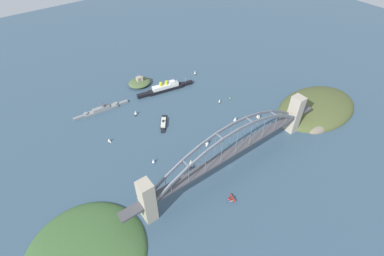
{
  "coord_description": "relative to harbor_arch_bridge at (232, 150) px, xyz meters",
  "views": [
    {
      "loc": [
        -176.46,
        -157.78,
        276.26
      ],
      "look_at": [
        0.0,
        78.91,
        8.0
      ],
      "focal_mm": 26.8,
      "sensor_mm": 36.0,
      "label": 1
    }
  ],
  "objects": [
    {
      "name": "small_boat_4",
      "position": [
        98.34,
        45.22,
        -25.05
      ],
      "size": [
        9.34,
        9.23,
        11.29
      ],
      "color": "gold",
      "rests_on": "ground"
    },
    {
      "name": "harbor_ferry_steamer",
      "position": [
        -23.09,
        117.3,
        -27.92
      ],
      "size": [
        26.39,
        33.36,
        7.73
      ],
      "color": "black",
      "rests_on": "ground"
    },
    {
      "name": "small_boat_5",
      "position": [
        96.26,
        199.0,
        -26.44
      ],
      "size": [
        6.61,
        4.99,
        8.1
      ],
      "color": "#2D6B3D",
      "rests_on": "ground"
    },
    {
      "name": "headland_east_shore",
      "position": [
        185.27,
        5.33,
        -30.25
      ],
      "size": [
        141.4,
        94.3,
        31.72
      ],
      "color": "#4C562D",
      "rests_on": "ground"
    },
    {
      "name": "naval_cruiser",
      "position": [
        -82.04,
        200.62,
        -27.49
      ],
      "size": [
        85.67,
        13.22,
        16.42
      ],
      "color": "gray",
      "rests_on": "ground"
    },
    {
      "name": "harbor_arch_bridge",
      "position": [
        0.0,
        0.0,
        0.0
      ],
      "size": [
        291.3,
        15.48,
        68.87
      ],
      "color": "#ADA38E",
      "rests_on": "ground"
    },
    {
      "name": "small_boat_2",
      "position": [
        96.31,
        105.5,
        -29.47
      ],
      "size": [
        5.22,
        6.65,
        2.09
      ],
      "color": "#2D6B3D",
      "rests_on": "ground"
    },
    {
      "name": "ground_plane",
      "position": [
        0.0,
        -0.0,
        -30.25
      ],
      "size": [
        1400.0,
        1400.0,
        0.0
      ],
      "primitive_type": "plane",
      "color": "#385166"
    },
    {
      "name": "fort_island_mid_harbor",
      "position": [
        -0.34,
        228.8,
        -25.56
      ],
      "size": [
        38.56,
        33.99,
        16.08
      ],
      "color": "#4C6038",
      "rests_on": "ground"
    },
    {
      "name": "ocean_liner",
      "position": [
        25.65,
        187.76,
        -24.93
      ],
      "size": [
        98.0,
        24.19,
        17.62
      ],
      "color": "black",
      "rests_on": "ground"
    },
    {
      "name": "channel_marker_buoy",
      "position": [
        48.7,
        25.37,
        -29.13
      ],
      "size": [
        2.2,
        2.2,
        2.75
      ],
      "color": "red",
      "rests_on": "ground"
    },
    {
      "name": "small_boat_1",
      "position": [
        2.13,
        47.91,
        -25.87
      ],
      "size": [
        8.06,
        7.44,
        9.39
      ],
      "color": "silver",
      "rests_on": "ground"
    },
    {
      "name": "small_boat_7",
      "position": [
        -101.49,
        131.27,
        -27.33
      ],
      "size": [
        4.34,
        6.55,
        6.16
      ],
      "color": "silver",
      "rests_on": "ground"
    },
    {
      "name": "small_boat_0",
      "position": [
        -44.75,
        161.18,
        -26.46
      ],
      "size": [
        6.47,
        7.09,
        8.07
      ],
      "color": "black",
      "rests_on": "ground"
    },
    {
      "name": "small_boat_6",
      "position": [
        76.52,
        108.51,
        -27.08
      ],
      "size": [
        4.15,
        6.25,
        6.68
      ],
      "color": "black",
      "rests_on": "ground"
    },
    {
      "name": "small_boat_8",
      "position": [
        64.96,
        59.94,
        -26.23
      ],
      "size": [
        6.53,
        7.68,
        8.66
      ],
      "color": "#2D6B3D",
      "rests_on": "ground"
    },
    {
      "name": "seaplane_taxiing_near_bridge",
      "position": [
        -31.03,
        -36.97,
        -28.12
      ],
      "size": [
        7.59,
        11.35,
        5.04
      ],
      "color": "#B7B7B2",
      "rests_on": "ground"
    },
    {
      "name": "small_boat_9",
      "position": [
        -73.05,
        62.49,
        -26.72
      ],
      "size": [
        4.34,
        6.91,
        7.57
      ],
      "color": "#234C8C",
      "rests_on": "ground"
    },
    {
      "name": "small_boat_3",
      "position": [
        -37.53,
        30.63,
        -24.66
      ],
      "size": [
        10.53,
        7.66,
        12.14
      ],
      "color": "#B2231E",
      "rests_on": "ground"
    }
  ]
}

